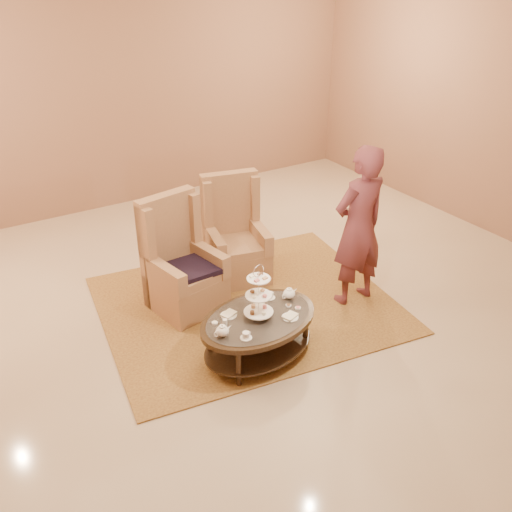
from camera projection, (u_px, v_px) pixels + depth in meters
ground at (261, 326)px, 6.11m from camera, size 8.00×8.00×0.00m
ceiling at (261, 326)px, 6.11m from camera, size 8.00×8.00×0.02m
wall_back at (114, 90)px, 8.26m from camera, size 8.00×0.04×3.50m
rug at (247, 304)px, 6.47m from camera, size 3.49×3.04×0.02m
tea_table at (258, 324)px, 5.49m from camera, size 1.35×1.02×1.04m
armchair_left at (181, 271)px, 6.27m from camera, size 0.81×0.83×1.29m
armchair_right at (235, 244)px, 6.89m from camera, size 0.82×0.84×1.26m
person at (359, 227)px, 6.14m from camera, size 0.68×0.45×1.84m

